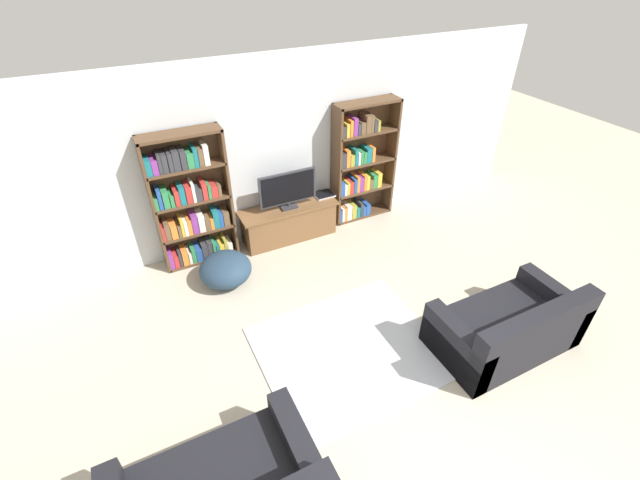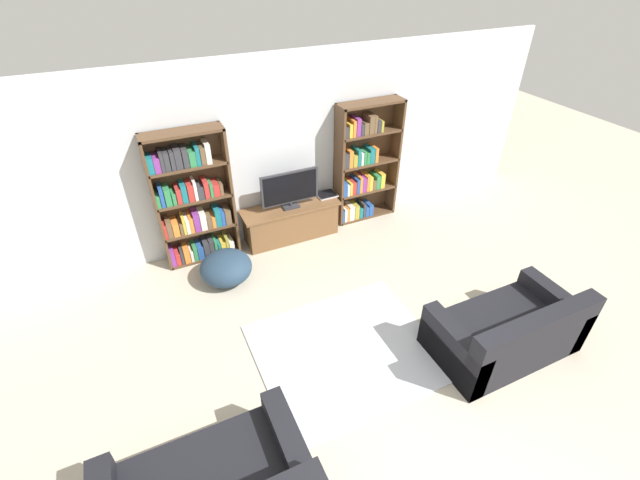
# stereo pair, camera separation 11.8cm
# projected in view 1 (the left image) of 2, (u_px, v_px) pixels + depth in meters

# --- Properties ---
(ground_plane) EXTENTS (18.00, 18.00, 0.00)m
(ground_plane) POSITION_uv_depth(u_px,v_px,m) (464.00, 480.00, 3.61)
(ground_plane) COLOR #B2A893
(wall_back) EXTENTS (8.80, 0.06, 2.60)m
(wall_back) POSITION_uv_depth(u_px,v_px,m) (272.00, 152.00, 5.93)
(wall_back) COLOR silver
(wall_back) RESTS_ON ground_plane
(bookshelf_left) EXTENTS (1.00, 0.30, 1.86)m
(bookshelf_left) POSITION_uv_depth(u_px,v_px,m) (191.00, 204.00, 5.60)
(bookshelf_left) COLOR #513823
(bookshelf_left) RESTS_ON ground_plane
(bookshelf_right) EXTENTS (1.00, 0.30, 1.86)m
(bookshelf_right) POSITION_uv_depth(u_px,v_px,m) (359.00, 165.00, 6.53)
(bookshelf_right) COLOR #513823
(bookshelf_right) RESTS_ON ground_plane
(tv_stand) EXTENTS (1.45, 0.44, 0.53)m
(tv_stand) POSITION_uv_depth(u_px,v_px,m) (289.00, 222.00, 6.36)
(tv_stand) COLOR brown
(tv_stand) RESTS_ON ground_plane
(television) EXTENTS (0.85, 0.16, 0.56)m
(television) POSITION_uv_depth(u_px,v_px,m) (288.00, 189.00, 6.02)
(television) COLOR #2D2D33
(television) RESTS_ON tv_stand
(laptop) EXTENTS (0.29, 0.25, 0.03)m
(laptop) POSITION_uv_depth(u_px,v_px,m) (324.00, 195.00, 6.48)
(laptop) COLOR #B7B7BC
(laptop) RESTS_ON tv_stand
(area_rug) EXTENTS (1.93, 1.66, 0.02)m
(area_rug) POSITION_uv_depth(u_px,v_px,m) (350.00, 350.00, 4.73)
(area_rug) COLOR #B2B7C1
(area_rug) RESTS_ON ground_plane
(couch_right_sofa) EXTENTS (1.56, 0.88, 0.78)m
(couch_right_sofa) POSITION_uv_depth(u_px,v_px,m) (507.00, 328.00, 4.65)
(couch_right_sofa) COLOR black
(couch_right_sofa) RESTS_ON ground_plane
(beanbag_ottoman) EXTENTS (0.68, 0.68, 0.41)m
(beanbag_ottoman) POSITION_uv_depth(u_px,v_px,m) (226.00, 269.00, 5.56)
(beanbag_ottoman) COLOR #23384C
(beanbag_ottoman) RESTS_ON ground_plane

